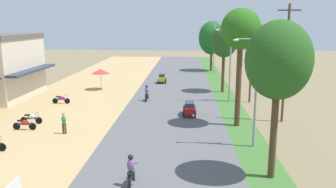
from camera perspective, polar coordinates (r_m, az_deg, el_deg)
parked_motorbike_fourth at (r=28.12m, az=-22.97°, el=-4.61°), size 1.80×0.54×0.94m
parked_motorbike_fifth at (r=29.59m, az=-21.99°, el=-3.74°), size 1.80×0.54×0.94m
parked_motorbike_sixth at (r=35.85m, az=-17.50°, el=-0.78°), size 1.80×0.54×0.94m
vendor_umbrella at (r=41.94m, az=-11.26°, el=3.76°), size 2.20×2.20×2.52m
pedestrian_on_shoulder at (r=26.05m, az=-17.11°, el=-4.51°), size 0.37×0.26×1.62m
median_tree_nearest at (r=17.68m, az=18.08°, el=5.26°), size 3.29×3.29×8.20m
median_tree_second at (r=26.51m, az=12.14°, el=10.29°), size 3.00×3.00×9.13m
median_tree_third at (r=39.83m, az=9.41°, el=8.71°), size 3.08×3.08×7.86m
median_tree_fourth at (r=57.64m, az=7.36°, el=9.34°), size 4.34×4.34×8.32m
streetlamp_near at (r=22.32m, az=14.64°, el=1.58°), size 3.16×0.20×7.19m
streetlamp_mid at (r=35.01m, az=10.45°, el=5.71°), size 3.16×0.20×7.55m
streetlamp_far at (r=54.82m, az=7.80°, el=8.43°), size 3.16×0.20×8.38m
utility_pole_near at (r=35.48m, az=13.85°, el=5.55°), size 1.80×0.20×8.36m
utility_pole_far at (r=29.01m, az=19.19°, el=5.07°), size 1.80×0.20×9.55m
car_sedan_red at (r=29.93m, az=3.63°, el=-2.33°), size 1.10×2.26×1.19m
car_hatchback_yellow at (r=45.89m, az=-1.00°, el=2.71°), size 1.04×2.00×1.23m
motorbike_foreground_rider at (r=17.46m, az=-6.22°, el=-12.66°), size 0.54×1.80×1.66m
motorbike_ahead_second at (r=35.45m, az=-3.58°, el=0.11°), size 0.54×1.80×1.66m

